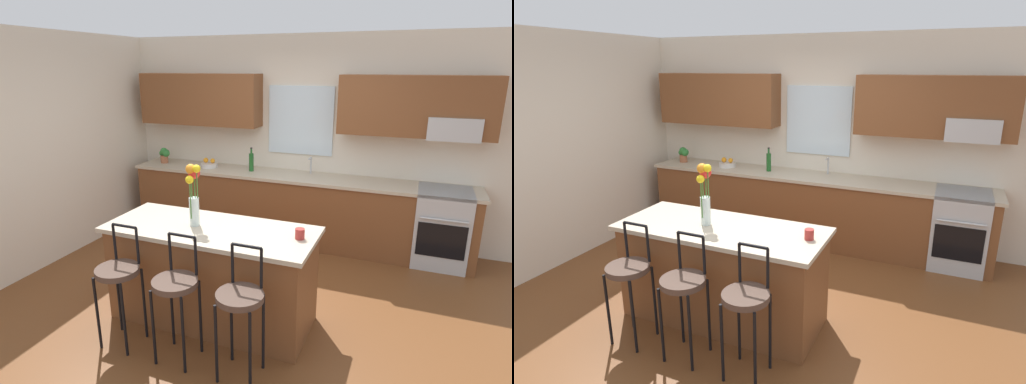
{
  "view_description": "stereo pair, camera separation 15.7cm",
  "coord_description": "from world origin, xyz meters",
  "views": [
    {
      "loc": [
        1.51,
        -3.46,
        2.3
      ],
      "look_at": [
        -0.07,
        0.55,
        1.0
      ],
      "focal_mm": 29.41,
      "sensor_mm": 36.0,
      "label": 1
    },
    {
      "loc": [
        1.66,
        -3.4,
        2.3
      ],
      "look_at": [
        -0.07,
        0.55,
        1.0
      ],
      "focal_mm": 29.41,
      "sensor_mm": 36.0,
      "label": 2
    }
  ],
  "objects": [
    {
      "name": "bar_stool_far",
      "position": [
        0.41,
        -0.98,
        0.64
      ],
      "size": [
        0.36,
        0.36,
        1.04
      ],
      "color": "black",
      "rests_on": "ground"
    },
    {
      "name": "bar_stool_near",
      "position": [
        -0.69,
        -0.98,
        0.64
      ],
      "size": [
        0.36,
        0.36,
        1.04
      ],
      "color": "black",
      "rests_on": "ground"
    },
    {
      "name": "potted_plant_small",
      "position": [
        -1.98,
        1.7,
        1.05
      ],
      "size": [
        0.18,
        0.12,
        0.23
      ],
      "color": "#9E5B3D",
      "rests_on": "counter_run"
    },
    {
      "name": "counter_run",
      "position": [
        0.0,
        1.7,
        0.47
      ],
      "size": [
        4.56,
        0.64,
        0.92
      ],
      "color": "brown",
      "rests_on": "ground"
    },
    {
      "name": "kitchen_island",
      "position": [
        -0.14,
        -0.37,
        0.46
      ],
      "size": [
        1.9,
        0.79,
        0.92
      ],
      "color": "brown",
      "rests_on": "ground"
    },
    {
      "name": "mug_ceramic",
      "position": [
        0.67,
        -0.32,
        0.97
      ],
      "size": [
        0.08,
        0.08,
        0.09
      ],
      "primitive_type": "cylinder",
      "color": "#A52D28",
      "rests_on": "kitchen_island"
    },
    {
      "name": "sink_faucet",
      "position": [
        0.2,
        1.84,
        1.06
      ],
      "size": [
        0.02,
        0.13,
        0.23
      ],
      "color": "#B7BABC",
      "rests_on": "counter_run"
    },
    {
      "name": "fruit_bowl_oranges",
      "position": [
        -1.24,
        1.7,
        0.96
      ],
      "size": [
        0.24,
        0.24,
        0.13
      ],
      "color": "silver",
      "rests_on": "counter_run"
    },
    {
      "name": "back_wall_assembly",
      "position": [
        0.04,
        1.98,
        1.51
      ],
      "size": [
        5.6,
        0.5,
        2.7
      ],
      "color": "beige",
      "rests_on": "ground"
    },
    {
      "name": "bar_stool_middle",
      "position": [
        -0.14,
        -0.98,
        0.64
      ],
      "size": [
        0.36,
        0.36,
        1.04
      ],
      "color": "black",
      "rests_on": "ground"
    },
    {
      "name": "wall_left",
      "position": [
        -2.56,
        0.3,
        1.35
      ],
      "size": [
        0.12,
        4.6,
        2.7
      ],
      "primitive_type": "cube",
      "color": "beige",
      "rests_on": "ground"
    },
    {
      "name": "bottle_olive_oil",
      "position": [
        -0.59,
        1.7,
        1.05
      ],
      "size": [
        0.06,
        0.06,
        0.33
      ],
      "color": "#1E5923",
      "rests_on": "counter_run"
    },
    {
      "name": "oven_range",
      "position": [
        1.85,
        1.68,
        0.46
      ],
      "size": [
        0.6,
        0.64,
        0.92
      ],
      "color": "#B7BABC",
      "rests_on": "ground"
    },
    {
      "name": "flower_vase",
      "position": [
        -0.3,
        -0.37,
        1.25
      ],
      "size": [
        0.14,
        0.17,
        0.56
      ],
      "color": "silver",
      "rests_on": "kitchen_island"
    },
    {
      "name": "ground_plane",
      "position": [
        0.0,
        0.0,
        0.0
      ],
      "size": [
        14.0,
        14.0,
        0.0
      ],
      "primitive_type": "plane",
      "color": "brown"
    }
  ]
}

